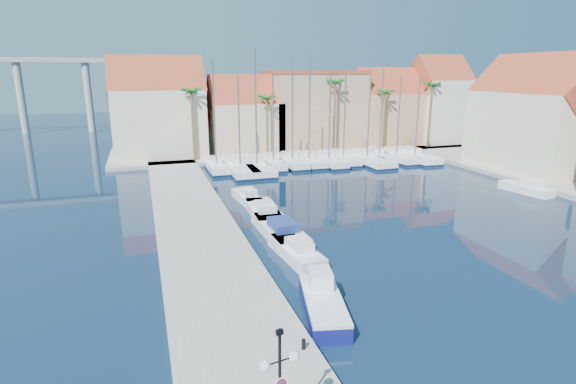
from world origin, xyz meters
The scene contains 34 objects.
ground centered at (0.00, 0.00, 0.00)m, with size 260.00×260.00×0.00m, color black.
quay_west centered at (-9.00, 13.50, 0.25)m, with size 6.00×77.00×0.50m, color gray.
shore_north centered at (10.00, 48.00, 0.25)m, with size 54.00×16.00×0.50m, color gray.
lamp_post centered at (-8.96, -6.32, 3.11)m, with size 1.34×0.52×3.98m.
bollard centered at (-6.60, -1.98, 0.72)m, with size 0.18×0.18×0.44m, color black.
fishing_boat centered at (-4.39, 1.29, 0.63)m, with size 2.97×5.71×1.90m.
motorboat_west_0 centered at (-3.38, 8.31, 0.51)m, with size 2.34×5.79×1.40m.
motorboat_west_1 centered at (-3.22, 12.51, 0.51)m, with size 2.60×7.46×1.40m.
motorboat_west_2 centered at (-3.18, 17.18, 0.51)m, with size 2.57×6.79×1.40m.
motorboat_west_3 centered at (-3.46, 22.02, 0.51)m, with size 2.07×5.21×1.40m.
motorboat_east_1 centered at (24.01, 16.56, 0.51)m, with size 2.52×5.45×1.40m.
sailboat_0 centered at (-4.06, 36.71, 0.64)m, with size 2.20×8.17×13.25m.
sailboat_1 centered at (-1.39, 35.55, 0.55)m, with size 3.19×11.69×11.36m.
sailboat_2 centered at (0.67, 35.31, 0.59)m, with size 3.54×11.33×14.36m.
sailboat_3 centered at (3.21, 36.61, 0.61)m, with size 2.80×8.24×11.77m.
sailboat_4 centered at (5.74, 36.86, 0.62)m, with size 2.41×8.80×13.52m.
sailboat_5 centered at (8.01, 36.78, 0.64)m, with size 2.51×8.66×13.96m.
sailboat_6 centered at (10.49, 36.06, 0.59)m, with size 2.48×8.87×11.59m.
sailboat_7 centered at (12.91, 36.73, 0.60)m, with size 2.58×8.62×11.54m.
sailboat_8 centered at (15.74, 35.64, 0.55)m, with size 3.46×11.60×11.26m.
sailboat_9 centered at (18.37, 36.84, 0.61)m, with size 2.81×8.63×12.04m.
sailboat_10 centered at (20.36, 35.82, 0.58)m, with size 2.72×9.51×11.39m.
sailboat_11 centered at (23.06, 35.53, 0.56)m, with size 3.45×11.00×11.31m.
building_0 centered at (-10.00, 47.00, 6.52)m, with size 12.30×9.00×13.50m.
building_1 centered at (2.00, 47.00, 5.30)m, with size 10.30×8.00×11.00m.
building_2 centered at (13.00, 48.00, 6.26)m, with size 14.20×10.20×11.50m.
building_3 centered at (25.00, 47.00, 5.86)m, with size 10.30×8.00×12.00m.
building_4 centered at (34.00, 46.00, 6.97)m, with size 8.30×8.00×14.00m.
building_6 centered at (32.00, 24.00, 6.52)m, with size 9.00×14.30×13.50m.
palm_0 centered at (-6.00, 42.00, 9.08)m, with size 2.60×2.60×10.15m.
palm_1 centered at (4.00, 42.00, 8.14)m, with size 2.60×2.60×9.15m.
palm_2 centered at (14.00, 42.00, 10.02)m, with size 2.60×2.60×11.15m.
palm_3 centered at (22.00, 42.00, 8.61)m, with size 2.60×2.60×9.65m.
palm_4 centered at (30.00, 42.00, 9.55)m, with size 2.60×2.60×10.65m.
Camera 1 is at (-12.36, -17.55, 11.83)m, focal length 28.00 mm.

